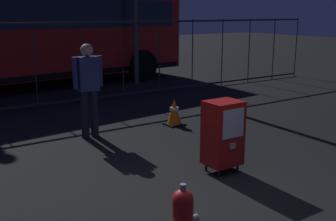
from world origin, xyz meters
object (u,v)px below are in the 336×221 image
object	(u,v)px
newspaper_box_primary	(223,133)
traffic_cone	(174,112)
pedestrian	(88,85)
bus_near	(12,29)

from	to	relation	value
newspaper_box_primary	traffic_cone	distance (m)	2.60
pedestrian	bus_near	world-z (taller)	bus_near
newspaper_box_primary	pedestrian	bearing A→B (deg)	108.26
bus_near	newspaper_box_primary	bearing A→B (deg)	-91.09
pedestrian	bus_near	distance (m)	5.82
pedestrian	traffic_cone	bearing A→B (deg)	-5.56
newspaper_box_primary	bus_near	xyz separation A→B (m)	(-0.66, 8.37, 1.14)
newspaper_box_primary	pedestrian	size ratio (longest dim) A/B	0.61
newspaper_box_primary	traffic_cone	xyz separation A→B (m)	(0.87, 2.43, -0.31)
newspaper_box_primary	pedestrian	xyz separation A→B (m)	(-0.86, 2.60, 0.38)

